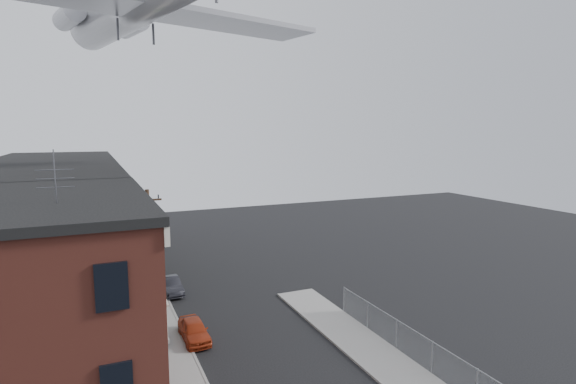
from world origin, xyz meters
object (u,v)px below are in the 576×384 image
street_tree (140,239)px  car_near (194,330)px  car_mid (171,285)px  airplane (137,0)px  car_far (148,243)px  utility_pole (150,254)px

street_tree → car_near: bearing=-83.1°
car_mid → airplane: airplane is taller
car_far → airplane: airplane is taller
street_tree → airplane: (-0.16, -6.98, 18.09)m
street_tree → car_mid: bearing=-71.8°
car_near → car_far: (0.00, 23.81, -0.07)m
utility_pole → airplane: (0.17, 2.94, 16.87)m
airplane → street_tree: bearing=88.7°
street_tree → car_mid: (1.67, -5.08, -2.81)m
car_mid → street_tree: bearing=104.5°
utility_pole → airplane: airplane is taller
street_tree → car_mid: 6.04m
utility_pole → street_tree: bearing=88.1°
car_near → airplane: bearing=104.1°
car_far → utility_pole: bearing=-98.7°
utility_pole → car_far: bearing=84.2°
utility_pole → car_far: (2.00, 19.85, -4.10)m
street_tree → airplane: bearing=-91.3°
car_far → airplane: 27.00m
utility_pole → car_near: size_ratio=2.38×
street_tree → airplane: airplane is taller
street_tree → car_far: 10.47m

